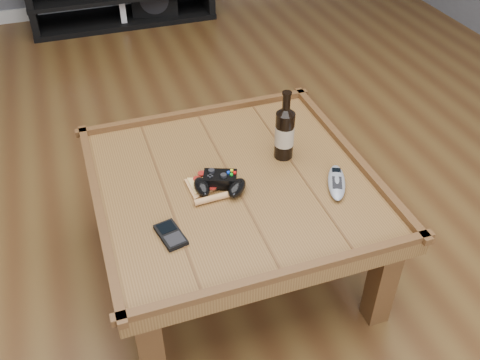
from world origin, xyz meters
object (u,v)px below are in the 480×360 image
object	(u,v)px
coffee_table	(233,193)
remote_control	(337,182)
game_console	(123,12)
game_controller	(220,184)
smartphone	(171,235)
pizza_slice	(205,187)
beer_bottle	(285,132)

from	to	relation	value
coffee_table	remote_control	xyz separation A→B (m)	(0.34, -0.15, 0.07)
game_console	remote_control	bearing A→B (deg)	-77.21
game_controller	remote_control	world-z (taller)	game_controller
smartphone	pizza_slice	bearing A→B (deg)	37.00
pizza_slice	smartphone	world-z (taller)	pizza_slice
game_controller	game_console	size ratio (longest dim) A/B	0.90
beer_bottle	pizza_slice	bearing A→B (deg)	-164.76
remote_control	smartphone	bearing A→B (deg)	-149.65
smartphone	remote_control	distance (m)	0.63
smartphone	remote_control	world-z (taller)	remote_control
pizza_slice	coffee_table	bearing A→B (deg)	2.99
coffee_table	game_console	size ratio (longest dim) A/B	4.70
pizza_slice	remote_control	size ratio (longest dim) A/B	1.12
coffee_table	pizza_slice	bearing A→B (deg)	-174.21
beer_bottle	game_console	xyz separation A→B (m)	(-0.25, 2.59, -0.46)
coffee_table	smartphone	size ratio (longest dim) A/B	7.43
beer_bottle	smartphone	distance (m)	0.60
game_controller	game_console	world-z (taller)	game_controller
game_controller	pizza_slice	world-z (taller)	game_controller
pizza_slice	remote_control	distance (m)	0.47
pizza_slice	beer_bottle	bearing A→B (deg)	12.44
game_controller	smartphone	xyz separation A→B (m)	(-0.22, -0.18, -0.02)
smartphone	game_console	size ratio (longest dim) A/B	0.63
coffee_table	beer_bottle	distance (m)	0.30
pizza_slice	game_console	distance (m)	2.70
game_console	beer_bottle	bearing A→B (deg)	-79.02
coffee_table	pizza_slice	xyz separation A→B (m)	(-0.11, -0.01, 0.07)
beer_bottle	pizza_slice	distance (m)	0.37
smartphone	game_console	distance (m)	2.91
beer_bottle	game_console	distance (m)	2.64
pizza_slice	game_console	size ratio (longest dim) A/B	1.08
beer_bottle	remote_control	xyz separation A→B (m)	(0.11, -0.23, -0.10)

